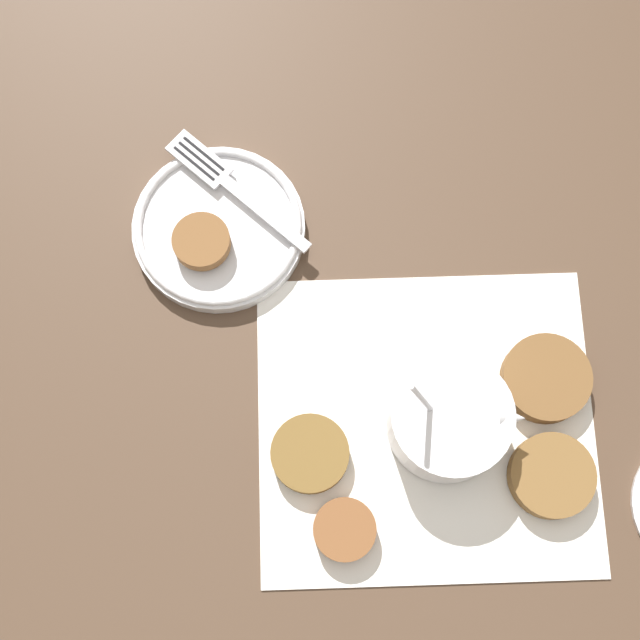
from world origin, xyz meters
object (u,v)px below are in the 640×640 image
at_px(sauce_bowl, 449,420).
at_px(serving_plate, 219,228).
at_px(fritter_on_plate, 201,242).
at_px(fork, 225,181).

height_order(sauce_bowl, serving_plate, sauce_bowl).
bearing_deg(fritter_on_plate, serving_plate, 57.61).
distance_m(fritter_on_plate, fork, 0.07).
bearing_deg(fork, fritter_on_plate, -105.73).
xyz_separation_m(sauce_bowl, fork, (-0.22, 0.24, -0.01)).
relative_size(fritter_on_plate, fork, 0.37).
bearing_deg(fork, serving_plate, -96.46).
bearing_deg(serving_plate, fork, 83.54).
relative_size(serving_plate, fritter_on_plate, 3.05).
xyz_separation_m(fritter_on_plate, fork, (0.02, 0.07, -0.01)).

